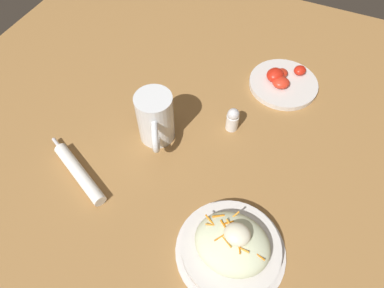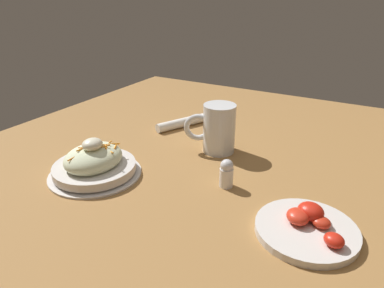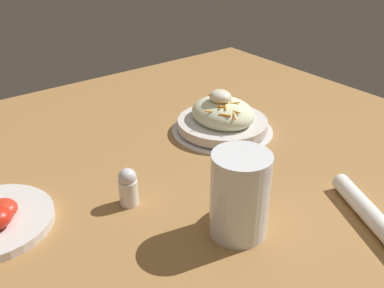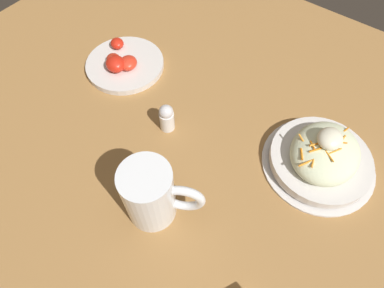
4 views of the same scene
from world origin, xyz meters
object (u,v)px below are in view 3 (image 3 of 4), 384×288
object	(u,v)px
beer_mug	(240,197)
salt_shaker	(128,187)
napkin_roll	(369,213)
salad_plate	(223,119)

from	to	relation	value
beer_mug	salt_shaker	bearing A→B (deg)	31.73
salt_shaker	napkin_roll	bearing A→B (deg)	-134.19
salad_plate	napkin_roll	size ratio (longest dim) A/B	1.08
beer_mug	salt_shaker	distance (m)	0.20
beer_mug	napkin_roll	world-z (taller)	beer_mug
beer_mug	salt_shaker	xyz separation A→B (m)	(0.16, 0.10, -0.03)
beer_mug	salt_shaker	world-z (taller)	beer_mug
salad_plate	napkin_roll	xyz separation A→B (m)	(-0.39, 0.02, -0.02)
beer_mug	salad_plate	bearing A→B (deg)	-36.60
salad_plate	salt_shaker	bearing A→B (deg)	109.95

